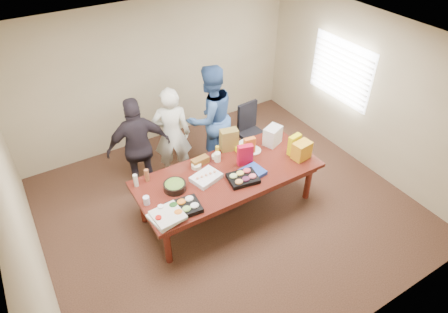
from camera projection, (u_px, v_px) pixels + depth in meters
floor at (228, 208)px, 6.29m from camera, size 5.50×5.00×0.02m
ceiling at (229, 47)px, 4.63m from camera, size 5.50×5.00×0.02m
wall_back at (157, 73)px, 7.15m from camera, size 5.50×0.04×2.70m
wall_front at (364, 267)px, 3.77m from camera, size 5.50×0.04×2.70m
wall_left at (20, 214)px, 4.33m from camera, size 0.04×5.00×2.70m
wall_right at (366, 92)px, 6.59m from camera, size 0.04×5.00×2.70m
window_panel at (341, 71)px, 6.90m from camera, size 0.03×1.40×1.10m
window_blinds at (339, 71)px, 6.88m from camera, size 0.04×1.36×1.00m
conference_table at (228, 191)px, 6.06m from camera, size 2.80×1.20×0.75m
office_chair at (253, 133)px, 7.13m from camera, size 0.55×0.55×0.99m
person_center at (172, 134)px, 6.44m from camera, size 0.74×0.62×1.72m
person_right at (210, 118)px, 6.68m from camera, size 0.99×0.80×1.90m
person_left at (139, 147)px, 6.15m from camera, size 1.07×0.57×1.74m
veggie_tray at (184, 208)px, 5.20m from camera, size 0.47×0.38×0.07m
fruit_tray at (243, 178)px, 5.68m from camera, size 0.48×0.40×0.07m
sheet_cake at (206, 177)px, 5.69m from camera, size 0.48×0.41×0.07m
salad_bowl at (175, 186)px, 5.51m from camera, size 0.33×0.33×0.11m
chip_bag_blue at (250, 173)px, 5.77m from camera, size 0.45×0.36×0.06m
chip_bag_red at (245, 155)px, 5.90m from camera, size 0.25×0.16×0.34m
chip_bag_yellow at (294, 144)px, 6.12m from camera, size 0.23×0.13×0.33m
chip_bag_orange at (249, 146)px, 6.13m from camera, size 0.19×0.11×0.29m
mayo_jar at (217, 157)px, 6.01m from camera, size 0.10×0.10×0.15m
mustard_bottle at (217, 151)px, 6.11m from camera, size 0.07×0.07×0.18m
dressing_bottle at (147, 175)px, 5.63m from camera, size 0.07×0.07×0.20m
ranch_bottle at (136, 180)px, 5.54m from camera, size 0.07×0.07×0.20m
banana_bunch at (243, 149)px, 6.25m from camera, size 0.25×0.15×0.08m
bread_loaf at (200, 161)px, 5.97m from camera, size 0.28×0.15×0.11m
kraft_bag at (229, 140)px, 6.19m from camera, size 0.31×0.22×0.37m
red_cup at (159, 220)px, 5.00m from camera, size 0.10×0.10×0.11m
clear_cup_a at (161, 209)px, 5.15m from camera, size 0.09×0.09×0.11m
clear_cup_b at (146, 200)px, 5.27m from camera, size 0.11×0.11×0.12m
pizza_box_lower at (166, 217)px, 5.08m from camera, size 0.44×0.44×0.04m
pizza_box_upper at (168, 215)px, 5.05m from camera, size 0.41×0.41×0.04m
plate_a at (253, 150)px, 6.26m from camera, size 0.28×0.28×0.02m
plate_b at (247, 143)px, 6.41m from camera, size 0.33×0.33×0.02m
dip_bowl_a at (216, 157)px, 6.10m from camera, size 0.17×0.17×0.06m
dip_bowl_b at (196, 166)px, 5.91m from camera, size 0.18×0.18×0.06m
grocery_bag_white at (273, 136)px, 6.33m from camera, size 0.35×0.30×0.31m
grocery_bag_yellow at (302, 150)px, 6.04m from camera, size 0.31×0.23×0.28m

